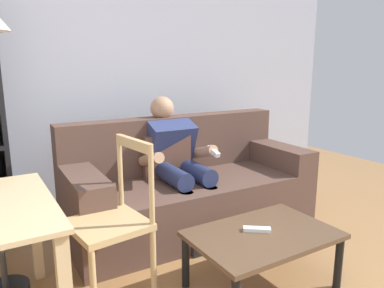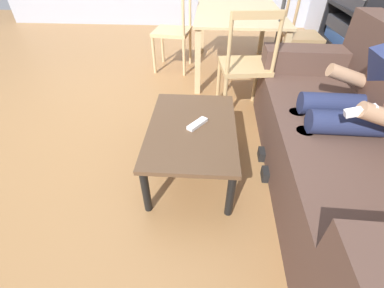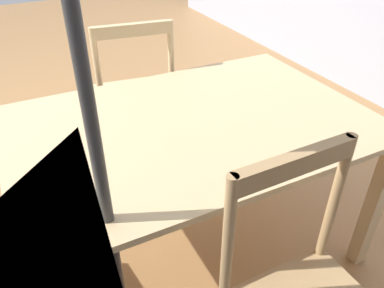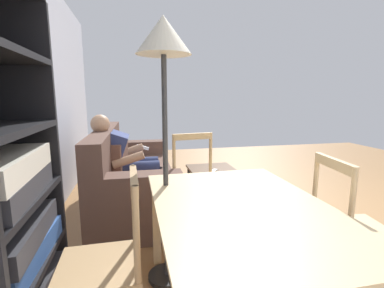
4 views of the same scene
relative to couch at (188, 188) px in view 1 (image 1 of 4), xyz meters
The scene contains 6 objects.
wall_back 1.54m from the couch, 132.84° to the left, with size 6.44×0.12×2.63m, color #B2B7C6.
couch is the anchor object (origin of this frame).
person_lounging 0.27m from the couch, 164.88° to the left, with size 0.60×0.95×1.12m.
coffee_table 1.07m from the couch, 94.57° to the right, with size 0.89×0.60×0.38m.
tv_remote 1.03m from the couch, 95.81° to the right, with size 0.05×0.17×0.02m, color white.
dining_chair_facing_couch 1.11m from the couch, 144.57° to the right, with size 0.47×0.47×0.96m.
Camera 1 is at (-0.74, -0.67, 1.40)m, focal length 34.52 mm.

